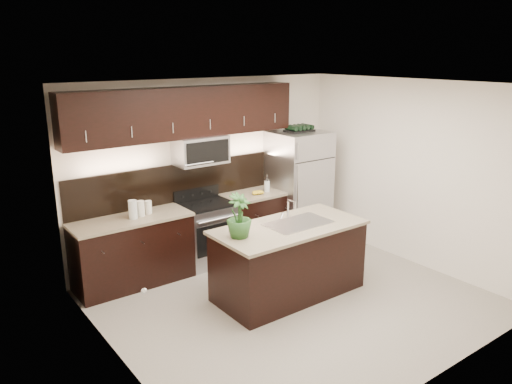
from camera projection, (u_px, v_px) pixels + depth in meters
ground at (294, 301)px, 6.36m from camera, size 4.50×4.50×0.00m
room_walls at (291, 173)px, 5.81m from camera, size 4.52×4.02×2.71m
counter_run at (195, 236)px, 7.28m from camera, size 3.51×0.65×0.94m
upper_fixtures at (187, 120)px, 6.95m from camera, size 3.49×0.40×1.66m
island at (289, 260)px, 6.43m from camera, size 1.96×0.96×0.94m
sink_faucet at (298, 222)px, 6.39m from camera, size 0.84×0.50×0.28m
refrigerator at (298, 187)px, 8.22m from camera, size 0.88×0.80×1.83m
wine_rack at (299, 129)px, 7.96m from camera, size 0.45×0.28×0.11m
plant at (239, 216)px, 5.85m from camera, size 0.36×0.36×0.53m
canisters at (139, 209)px, 6.62m from camera, size 0.36×0.19×0.25m
french_press at (267, 185)px, 7.83m from camera, size 0.09×0.09×0.26m
bananas at (254, 193)px, 7.66m from camera, size 0.22×0.19×0.06m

